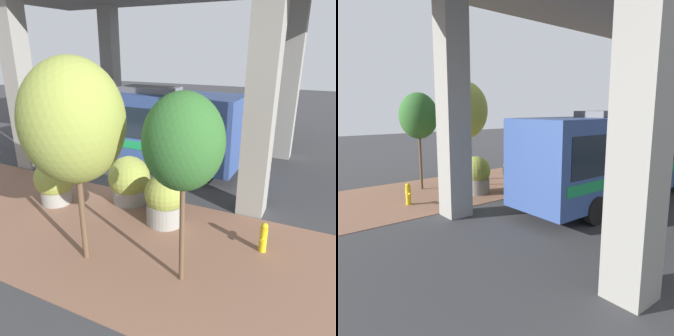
% 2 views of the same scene
% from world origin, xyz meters
% --- Properties ---
extents(ground_plane, '(80.00, 80.00, 0.00)m').
position_xyz_m(ground_plane, '(0.00, 0.00, 0.00)').
color(ground_plane, '#38383A').
rests_on(ground_plane, ground).
extents(sidewalk_strip, '(6.00, 40.00, 0.02)m').
position_xyz_m(sidewalk_strip, '(-3.00, 0.00, 0.01)').
color(sidewalk_strip, '#845B47').
rests_on(sidewalk_strip, ground).
extents(overpass, '(9.40, 18.77, 8.42)m').
position_xyz_m(overpass, '(4.00, 0.00, 7.30)').
color(overpass, gray).
rests_on(overpass, ground).
extents(bus, '(2.81, 10.68, 3.81)m').
position_xyz_m(bus, '(3.14, 1.18, 2.06)').
color(bus, '#334C8C').
rests_on(bus, ground).
extents(fire_hydrant, '(0.44, 0.21, 0.92)m').
position_xyz_m(fire_hydrant, '(-1.83, -6.24, 0.46)').
color(fire_hydrant, gold).
rests_on(fire_hydrant, ground).
extents(planter_front, '(1.32, 1.32, 1.74)m').
position_xyz_m(planter_front, '(-1.60, -3.03, 0.86)').
color(planter_front, gray).
rests_on(planter_front, ground).
extents(planter_middle, '(1.55, 1.55, 1.78)m').
position_xyz_m(planter_middle, '(-0.78, -1.15, 0.87)').
color(planter_middle, gray).
rests_on(planter_middle, ground).
extents(planter_back, '(1.42, 1.42, 1.69)m').
position_xyz_m(planter_back, '(-2.04, 1.29, 0.84)').
color(planter_back, gray).
rests_on(planter_back, ground).
extents(street_tree_near, '(2.52, 2.52, 5.32)m').
position_xyz_m(street_tree_near, '(-4.26, -1.94, 3.80)').
color(street_tree_near, brown).
rests_on(street_tree_near, ground).
extents(street_tree_far, '(1.80, 1.80, 4.64)m').
position_xyz_m(street_tree_far, '(-3.94, -4.66, 3.55)').
color(street_tree_far, brown).
rests_on(street_tree_far, ground).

